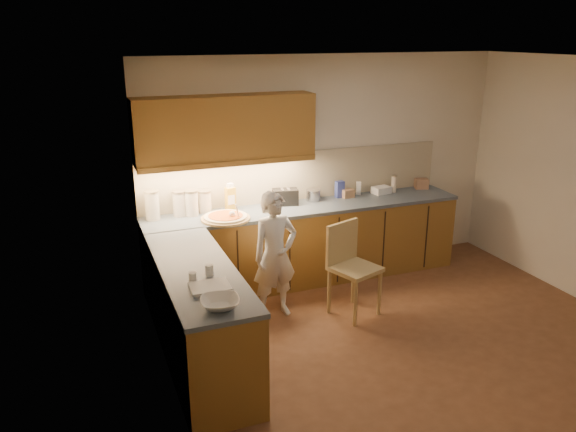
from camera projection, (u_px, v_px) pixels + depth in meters
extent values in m
plane|color=brown|center=(411.00, 342.00, 5.39)|extent=(4.50, 4.50, 0.00)
cube|color=beige|center=(326.00, 166.00, 6.75)|extent=(4.50, 0.04, 2.60)
cube|color=beige|center=(166.00, 246.00, 4.21)|extent=(0.04, 4.00, 2.60)
cube|color=white|center=(433.00, 62.00, 4.58)|extent=(4.50, 4.00, 0.04)
cube|color=olive|center=(306.00, 245.00, 6.63)|extent=(3.75, 0.60, 0.88)
cube|color=olive|center=(199.00, 318.00, 4.93)|extent=(0.60, 2.00, 0.88)
cube|color=#42505F|center=(306.00, 207.00, 6.48)|extent=(3.77, 0.62, 0.04)
cube|color=#42505F|center=(197.00, 270.00, 4.79)|extent=(0.62, 2.02, 0.04)
cube|color=black|center=(183.00, 274.00, 5.83)|extent=(0.02, 0.01, 0.80)
cube|color=black|center=(238.00, 265.00, 6.04)|extent=(0.02, 0.01, 0.80)
cube|color=black|center=(290.00, 258.00, 6.25)|extent=(0.02, 0.01, 0.80)
cube|color=black|center=(338.00, 250.00, 6.45)|extent=(0.02, 0.01, 0.80)
cube|color=black|center=(384.00, 243.00, 6.66)|extent=(0.02, 0.01, 0.80)
cube|color=black|center=(426.00, 237.00, 6.87)|extent=(0.02, 0.01, 0.80)
cube|color=#B8AE8F|center=(297.00, 176.00, 6.64)|extent=(3.75, 0.02, 0.58)
cube|color=olive|center=(225.00, 128.00, 5.99)|extent=(1.95, 0.35, 0.70)
cube|color=olive|center=(231.00, 164.00, 5.94)|extent=(1.95, 0.02, 0.06)
cylinder|color=tan|center=(226.00, 218.00, 6.00)|extent=(0.53, 0.53, 0.02)
cylinder|color=beige|center=(226.00, 217.00, 5.99)|extent=(0.46, 0.46, 0.02)
cylinder|color=#C6511A|center=(225.00, 215.00, 5.99)|extent=(0.37, 0.37, 0.01)
sphere|color=white|center=(232.00, 214.00, 5.97)|extent=(0.07, 0.07, 0.07)
cylinder|color=white|center=(238.00, 212.00, 5.92)|extent=(0.09, 0.11, 0.21)
imported|color=white|center=(275.00, 255.00, 5.71)|extent=(0.52, 0.37, 1.33)
cylinder|color=tan|center=(355.00, 304.00, 5.61)|extent=(0.04, 0.04, 0.49)
cylinder|color=tan|center=(380.00, 293.00, 5.84)|extent=(0.04, 0.04, 0.49)
cylinder|color=tan|center=(329.00, 292.00, 5.87)|extent=(0.04, 0.04, 0.49)
cylinder|color=tan|center=(353.00, 282.00, 6.10)|extent=(0.04, 0.04, 0.49)
cube|color=tan|center=(355.00, 269.00, 5.77)|extent=(0.56, 0.56, 0.04)
cube|color=tan|center=(342.00, 242.00, 5.84)|extent=(0.42, 0.18, 0.44)
imported|color=silver|center=(220.00, 303.00, 4.08)|extent=(0.34, 0.34, 0.07)
cylinder|color=beige|center=(152.00, 206.00, 5.96)|extent=(0.15, 0.15, 0.30)
cylinder|color=tan|center=(151.00, 192.00, 5.91)|extent=(0.16, 0.16, 0.02)
cylinder|color=silver|center=(180.00, 204.00, 6.09)|extent=(0.15, 0.15, 0.26)
cylinder|color=gray|center=(179.00, 191.00, 6.05)|extent=(0.16, 0.16, 0.02)
cylinder|color=silver|center=(192.00, 204.00, 6.10)|extent=(0.14, 0.14, 0.27)
cylinder|color=gray|center=(191.00, 191.00, 6.05)|extent=(0.15, 0.15, 0.02)
cylinder|color=silver|center=(205.00, 202.00, 6.21)|extent=(0.15, 0.15, 0.24)
cylinder|color=tan|center=(204.00, 191.00, 6.17)|extent=(0.16, 0.16, 0.02)
cube|color=gold|center=(230.00, 199.00, 6.27)|extent=(0.12, 0.10, 0.27)
cube|color=silver|center=(230.00, 185.00, 6.22)|extent=(0.08, 0.06, 0.05)
cube|color=black|center=(285.00, 197.00, 6.50)|extent=(0.32, 0.22, 0.18)
cube|color=#BAB9BF|center=(282.00, 189.00, 6.46)|extent=(0.06, 0.13, 0.00)
cube|color=#BAB9BF|center=(288.00, 189.00, 6.47)|extent=(0.06, 0.13, 0.00)
cylinder|color=#A8A8AD|center=(313.00, 196.00, 6.66)|extent=(0.17, 0.17, 0.12)
cylinder|color=#A8A8AD|center=(313.00, 190.00, 6.64)|extent=(0.18, 0.18, 0.01)
cube|color=#3645A3|center=(340.00, 189.00, 6.78)|extent=(0.11, 0.08, 0.20)
cube|color=#A67E59|center=(348.00, 193.00, 6.79)|extent=(0.15, 0.11, 0.10)
cube|color=white|center=(358.00, 188.00, 6.90)|extent=(0.07, 0.07, 0.16)
cube|color=white|center=(381.00, 190.00, 6.96)|extent=(0.24, 0.18, 0.09)
cylinder|color=silver|center=(394.00, 185.00, 6.99)|extent=(0.06, 0.06, 0.20)
cylinder|color=gray|center=(394.00, 176.00, 6.96)|extent=(0.07, 0.07, 0.01)
cube|color=#A7795A|center=(421.00, 184.00, 7.18)|extent=(0.19, 0.17, 0.13)
cube|color=white|center=(210.00, 287.00, 4.39)|extent=(0.32, 0.25, 0.02)
cylinder|color=silver|center=(193.00, 277.00, 4.49)|extent=(0.06, 0.06, 0.08)
cylinder|color=silver|center=(209.00, 270.00, 4.62)|extent=(0.08, 0.08, 0.09)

